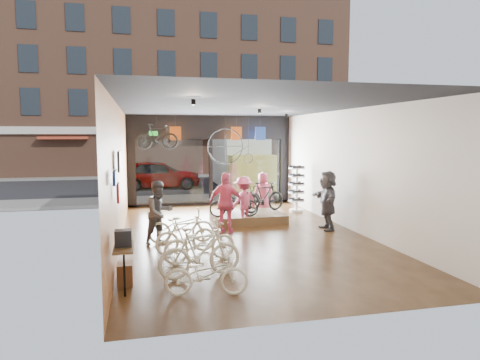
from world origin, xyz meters
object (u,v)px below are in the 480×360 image
object	(u,v)px
customer_2	(226,203)
customer_1	(159,213)
floor_bike_1	(200,252)
sunglasses_rack	(296,189)
box_truck	(243,163)
display_bike_mid	(264,197)
floor_bike_2	(200,242)
floor_bike_4	(181,226)
floor_bike_3	(186,235)
customer_3	(244,201)
customer_5	(327,200)
penny_farthing	(233,147)
display_bike_right	(242,198)
street_car	(158,174)
display_bike_left	(234,204)
floor_bike_0	(206,274)
display_platform	(248,217)
hung_bike	(157,137)
customer_4	(263,193)

from	to	relation	value
customer_2	customer_1	bearing A→B (deg)	49.11
floor_bike_1	sunglasses_rack	bearing A→B (deg)	-44.01
box_truck	display_bike_mid	xyz separation A→B (m)	(-1.37, -8.97, -0.59)
floor_bike_1	floor_bike_2	distance (m)	1.12
floor_bike_4	customer_2	xyz separation A→B (m)	(1.44, 0.89, 0.46)
floor_bike_2	floor_bike_3	world-z (taller)	floor_bike_3
customer_3	customer_5	size ratio (longest dim) A/B	0.87
floor_bike_2	penny_farthing	world-z (taller)	penny_farthing
floor_bike_3	display_bike_right	bearing A→B (deg)	-43.27
floor_bike_1	floor_bike_4	distance (m)	2.99
penny_farthing	display_bike_right	bearing A→B (deg)	-91.54
street_car	floor_bike_2	world-z (taller)	street_car
display_bike_left	customer_2	bearing A→B (deg)	162.53
customer_2	penny_farthing	size ratio (longest dim) A/B	1.05
box_truck	customer_2	xyz separation A→B (m)	(-3.04, -10.60, -0.49)
display_bike_left	sunglasses_rack	bearing A→B (deg)	-48.63
floor_bike_4	customer_3	world-z (taller)	customer_3
display_bike_right	sunglasses_rack	bearing A→B (deg)	-92.77
floor_bike_4	customer_2	size ratio (longest dim) A/B	0.97
floor_bike_3	customer_2	world-z (taller)	customer_2
floor_bike_0	floor_bike_1	size ratio (longest dim) A/B	0.88
display_bike_left	display_bike_right	bearing A→B (deg)	-18.28
floor_bike_1	floor_bike_4	size ratio (longest dim) A/B	0.99
display_bike_mid	display_bike_right	distance (m)	0.84
floor_bike_3	customer_2	bearing A→B (deg)	-48.40
floor_bike_2	floor_bike_3	bearing A→B (deg)	5.94
sunglasses_rack	penny_farthing	bearing A→B (deg)	168.22
floor_bike_0	customer_3	world-z (taller)	customer_3
box_truck	display_platform	world-z (taller)	box_truck
customer_5	display_bike_left	bearing A→B (deg)	-107.56
floor_bike_4	display_bike_right	size ratio (longest dim) A/B	1.06
street_car	display_bike_left	size ratio (longest dim) A/B	2.90
sunglasses_rack	customer_1	bearing A→B (deg)	-136.03
street_car	penny_farthing	xyz separation A→B (m)	(2.63, -7.75, 1.70)
box_truck	floor_bike_0	xyz separation A→B (m)	(-4.39, -15.53, -1.01)
sunglasses_rack	floor_bike_1	bearing A→B (deg)	-115.94
customer_5	display_bike_mid	bearing A→B (deg)	-133.90
floor_bike_4	hung_bike	world-z (taller)	hung_bike
display_bike_mid	customer_5	size ratio (longest dim) A/B	0.95
floor_bike_3	customer_5	xyz separation A→B (m)	(4.64, 1.77, 0.46)
floor_bike_0	customer_2	world-z (taller)	customer_2
display_bike_left	customer_3	size ratio (longest dim) A/B	0.99
penny_farthing	hung_bike	world-z (taller)	hung_bike
display_bike_right	customer_4	size ratio (longest dim) A/B	1.07
floor_bike_0	floor_bike_2	distance (m)	2.18
display_bike_left	display_bike_right	size ratio (longest dim) A/B	0.95
floor_bike_0	customer_3	xyz separation A→B (m)	(2.13, 5.91, 0.40)
floor_bike_4	display_bike_left	size ratio (longest dim) A/B	1.11
floor_bike_0	display_bike_left	distance (m)	6.21
display_bike_mid	penny_farthing	size ratio (longest dim) A/B	1.00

